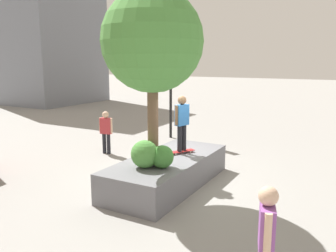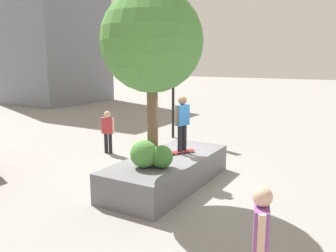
% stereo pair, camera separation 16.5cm
% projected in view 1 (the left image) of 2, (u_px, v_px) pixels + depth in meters
% --- Properties ---
extents(ground_plane, '(120.00, 120.00, 0.00)m').
position_uv_depth(ground_plane, '(174.00, 179.00, 10.32)').
color(ground_plane, gray).
extents(planter_ledge, '(4.34, 1.81, 0.80)m').
position_uv_depth(planter_ledge, '(168.00, 171.00, 9.74)').
color(planter_ledge, slate).
rests_on(planter_ledge, ground).
extents(plaza_tree, '(2.56, 2.56, 4.42)m').
position_uv_depth(plaza_tree, '(152.00, 42.00, 8.52)').
color(plaza_tree, brown).
rests_on(plaza_tree, planter_ledge).
extents(boxwood_shrub, '(0.70, 0.70, 0.70)m').
position_uv_depth(boxwood_shrub, '(145.00, 154.00, 8.70)').
color(boxwood_shrub, '#4C8C3D').
rests_on(boxwood_shrub, planter_ledge).
extents(hedge_clump, '(0.58, 0.58, 0.58)m').
position_uv_depth(hedge_clump, '(162.00, 157.00, 8.69)').
color(hedge_clump, '#3D7A33').
rests_on(hedge_clump, planter_ledge).
extents(skateboard, '(0.79, 0.59, 0.07)m').
position_uv_depth(skateboard, '(182.00, 151.00, 10.11)').
color(skateboard, '#A51E1E').
rests_on(skateboard, planter_ledge).
extents(skateboarder, '(0.53, 0.29, 1.61)m').
position_uv_depth(skateboarder, '(182.00, 119.00, 9.93)').
color(skateboarder, black).
rests_on(skateboarder, skateboard).
extents(traffic_light_corner, '(0.36, 0.37, 4.92)m').
position_uv_depth(traffic_light_corner, '(171.00, 63.00, 15.21)').
color(traffic_light_corner, black).
rests_on(traffic_light_corner, ground).
extents(bystander_watching, '(0.59, 0.33, 1.79)m').
position_uv_depth(bystander_watching, '(266.00, 238.00, 4.83)').
color(bystander_watching, '#8C9EB7').
rests_on(bystander_watching, ground).
extents(pedestrian_crossing, '(0.26, 0.54, 1.61)m').
position_uv_depth(pedestrian_crossing, '(106.00, 129.00, 12.94)').
color(pedestrian_crossing, black).
rests_on(pedestrian_crossing, ground).
extents(brick_midrise, '(7.23, 6.29, 14.49)m').
position_uv_depth(brick_midrise, '(48.00, 13.00, 27.92)').
color(brick_midrise, slate).
rests_on(brick_midrise, ground).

